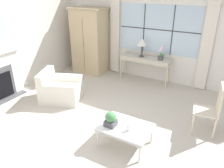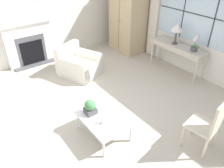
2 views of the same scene
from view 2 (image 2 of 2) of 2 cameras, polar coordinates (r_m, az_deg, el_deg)
name	(u,v)px [view 2 (image 2 of 2)]	position (r m, az deg, el deg)	size (l,w,h in m)	color
ground_plane	(92,115)	(4.40, -5.13, -8.11)	(14.00, 14.00, 0.00)	#BCB2A3
wall_back_windowed	(198,19)	(5.71, 21.65, 15.52)	(7.20, 0.14, 2.80)	silver
wall_left	(49,8)	(6.51, -16.25, 18.46)	(0.06, 7.20, 2.80)	silver
fireplace	(29,41)	(6.38, -20.86, 10.55)	(0.34, 1.34, 2.01)	#515156
armoire	(128,18)	(6.81, 4.12, 16.83)	(1.10, 0.72, 2.02)	tan
console_table	(178,48)	(5.84, 16.85, 8.91)	(1.49, 0.40, 0.73)	beige
table_lamp	(177,28)	(5.74, 16.66, 13.83)	(0.30, 0.30, 0.52)	#4C4742
potted_orchid	(195,45)	(5.52, 20.86, 9.59)	(0.20, 0.16, 0.40)	#4C4C51
armchair_upholstered	(79,65)	(5.67, -8.68, 4.91)	(1.15, 1.09, 0.75)	silver
side_chair_wooden	(210,123)	(3.68, 24.21, -9.34)	(0.50, 0.50, 1.02)	beige
coffee_table	(103,120)	(3.76, -2.25, -9.29)	(0.90, 0.65, 0.39)	silver
potted_plant_small	(90,107)	(3.76, -5.73, -6.00)	(0.20, 0.20, 0.27)	#4C4C51
pillar_candle	(102,121)	(3.60, -2.51, -9.55)	(0.10, 0.10, 0.14)	silver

